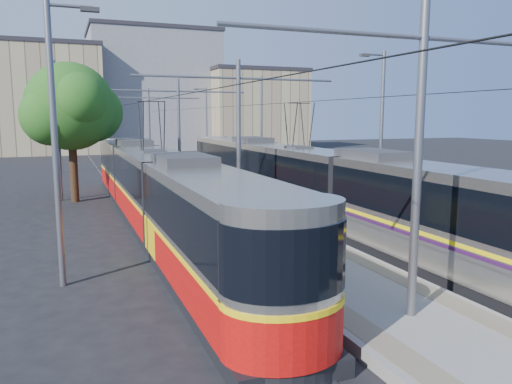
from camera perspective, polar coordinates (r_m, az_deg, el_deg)
name	(u,v)px	position (r m, az deg, el deg)	size (l,w,h in m)	color
ground	(325,276)	(15.64, 7.95, -9.52)	(160.00, 160.00, 0.00)	black
platform	(191,193)	(31.18, -7.43, -0.13)	(4.00, 50.00, 0.30)	gray
tactile_strip_left	(168,192)	(30.85, -10.05, 0.01)	(0.70, 50.00, 0.01)	gray
tactile_strip_right	(214,189)	(31.53, -4.87, 0.29)	(0.70, 50.00, 0.01)	gray
rails	(191,195)	(31.20, -7.42, -0.38)	(8.71, 70.00, 0.03)	gray
track_arrow	(250,334)	(11.66, -0.70, -15.88)	(1.20, 5.00, 0.01)	silver
tram_left	(154,188)	(22.68, -11.60, 0.48)	(2.43, 29.85, 5.50)	black
tram_right	(298,177)	(24.98, 4.84, 1.70)	(2.43, 32.09, 5.50)	black
catenary	(202,123)	(28.07, -6.19, 7.90)	(9.20, 70.00, 7.00)	slate
street_lamps	(176,127)	(34.73, -9.16, 7.40)	(15.18, 38.22, 8.00)	slate
shelter	(188,172)	(30.71, -7.73, 2.25)	(0.68, 1.05, 2.27)	black
tree	(76,108)	(30.38, -19.85, 8.99)	(5.41, 5.00, 7.86)	#382314
building_left	(37,99)	(73.03, -23.70, 9.68)	(16.32, 12.24, 14.26)	tan
building_centre	(153,91)	(78.18, -11.64, 11.25)	(18.36, 14.28, 17.40)	gray
building_right	(254,109)	(76.03, -0.19, 9.42)	(14.28, 10.20, 11.86)	tan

